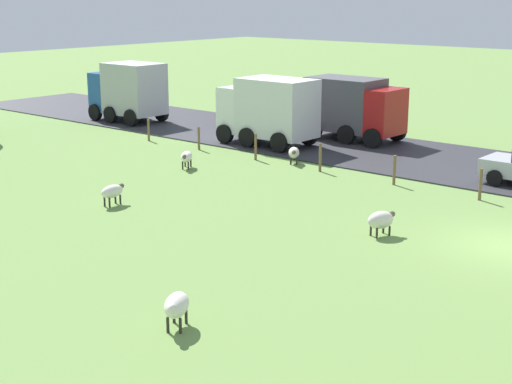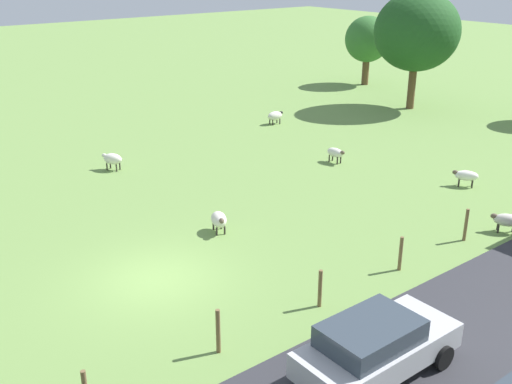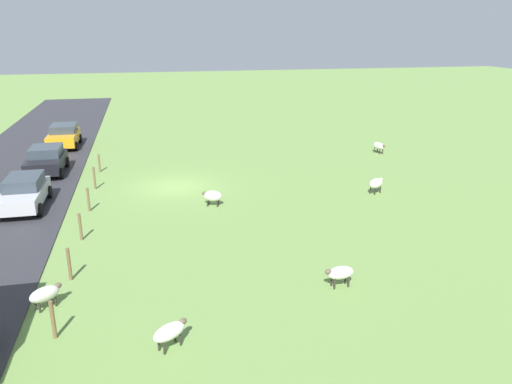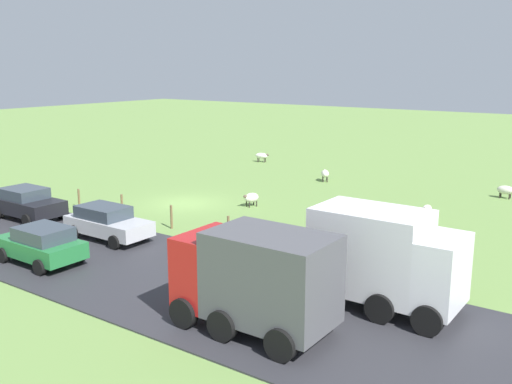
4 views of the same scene
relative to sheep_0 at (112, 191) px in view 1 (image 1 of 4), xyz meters
name	(u,v)px [view 1 (image 1 of 4)]	position (x,y,z in m)	size (l,w,h in m)	color
ground_plane	(512,246)	(4.84, -12.89, -0.52)	(160.00, 160.00, 0.00)	#6B8E47
sheep_0	(112,191)	(0.00, 0.00, 0.00)	(1.10, 0.53, 0.76)	silver
sheep_1	(186,157)	(5.99, 2.25, -0.01)	(1.12, 0.96, 0.75)	white
sheep_2	(177,305)	(-5.82, -9.32, 0.04)	(1.11, 0.96, 0.84)	silver
sheep_5	(381,220)	(3.18, -9.27, 0.00)	(1.09, 0.84, 0.80)	silver
sheep_6	(294,153)	(9.78, -0.76, -0.03)	(1.08, 0.98, 0.74)	beige
fence_post_2	(480,184)	(9.26, -9.85, 0.08)	(0.12, 0.12, 1.20)	brown
fence_post_3	(394,170)	(9.26, -6.22, 0.08)	(0.12, 0.12, 1.20)	brown
fence_post_4	(320,157)	(9.26, -2.58, 0.10)	(0.12, 0.12, 1.24)	brown
fence_post_5	(256,147)	(9.26, 1.05, 0.08)	(0.12, 0.12, 1.21)	brown
fence_post_6	(199,138)	(9.26, 4.68, 0.04)	(0.12, 0.12, 1.13)	brown
fence_post_7	(149,130)	(9.26, 8.31, 0.03)	(0.12, 0.12, 1.11)	brown
truck_0	(269,109)	(12.28, 2.74, 1.32)	(2.65, 4.87, 3.33)	white
truck_1	(354,107)	(16.11, 0.22, 1.25)	(2.67, 4.93, 3.17)	#B21919
truck_2	(129,90)	(12.60, 13.69, 1.35)	(2.67, 4.48, 3.43)	#1E4C99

